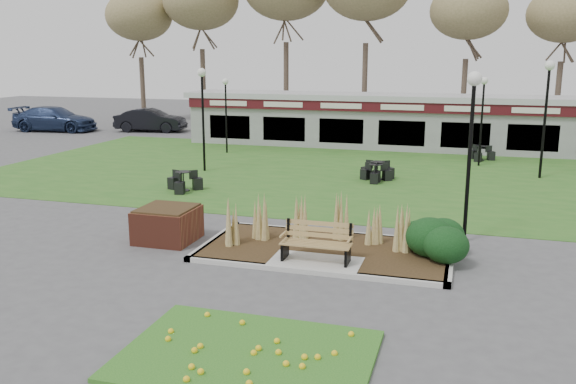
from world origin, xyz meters
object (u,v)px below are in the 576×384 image
(lamp_post_far_right, at_px, (547,93))
(lamp_post_far_left, at_px, (226,99))
(car_blue, at_px, (55,119))
(bistro_set_b, at_px, (184,184))
(park_bench, at_px, (317,242))
(brick_planter, at_px, (167,224))
(lamp_post_mid_right, at_px, (483,102))
(bistro_set_c, at_px, (376,175))
(lamp_post_mid_left, at_px, (202,97))
(food_pavilion, at_px, (405,121))
(bistro_set_a, at_px, (377,173))
(car_silver, at_px, (155,120))
(lamp_post_near_left, at_px, (472,120))
(bistro_set_d, at_px, (481,155))
(car_black, at_px, (151,120))

(lamp_post_far_right, relative_size, lamp_post_far_left, 1.25)
(car_blue, bearing_deg, bistro_set_b, -136.64)
(bistro_set_b, bearing_deg, park_bench, -44.00)
(brick_planter, relative_size, lamp_post_far_left, 0.39)
(lamp_post_mid_right, height_order, bistro_set_c, lamp_post_mid_right)
(brick_planter, relative_size, lamp_post_mid_left, 0.34)
(food_pavilion, bearing_deg, bistro_set_b, -117.04)
(lamp_post_mid_right, distance_m, bistro_set_a, 6.57)
(bistro_set_b, bearing_deg, lamp_post_mid_left, 103.17)
(food_pavilion, bearing_deg, car_silver, 168.16)
(park_bench, relative_size, bistro_set_a, 1.23)
(lamp_post_near_left, height_order, lamp_post_far_left, lamp_post_near_left)
(lamp_post_near_left, xyz_separation_m, bistro_set_c, (-3.54, 7.37, -3.09))
(lamp_post_mid_left, relative_size, lamp_post_far_left, 1.16)
(food_pavilion, height_order, car_blue, food_pavilion)
(food_pavilion, distance_m, bistro_set_d, 5.11)
(bistro_set_a, relative_size, car_blue, 0.25)
(lamp_post_mid_right, xyz_separation_m, lamp_post_far_left, (-12.52, 0.24, -0.15))
(lamp_post_mid_left, relative_size, bistro_set_c, 3.39)
(park_bench, relative_size, lamp_post_far_right, 0.36)
(lamp_post_near_left, relative_size, lamp_post_mid_left, 1.03)
(park_bench, bearing_deg, lamp_post_mid_right, 75.66)
(lamp_post_far_left, relative_size, bistro_set_b, 2.81)
(lamp_post_mid_right, height_order, bistro_set_b, lamp_post_mid_right)
(lamp_post_mid_right, bearing_deg, food_pavilion, 130.62)
(lamp_post_far_left, xyz_separation_m, bistro_set_c, (8.51, -5.10, -2.53))
(lamp_post_near_left, distance_m, car_silver, 28.99)
(lamp_post_near_left, bearing_deg, bistro_set_c, 115.64)
(park_bench, distance_m, brick_planter, 4.47)
(lamp_post_far_right, bearing_deg, bistro_set_a, -160.68)
(bistro_set_d, bearing_deg, bistro_set_b, -136.29)
(lamp_post_near_left, distance_m, car_black, 28.17)
(lamp_post_mid_left, xyz_separation_m, car_silver, (-9.41, 12.84, -2.58))
(lamp_post_mid_right, xyz_separation_m, bistro_set_b, (-10.62, -8.68, -2.67))
(bistro_set_c, bearing_deg, car_blue, 155.59)
(brick_planter, bearing_deg, food_pavilion, 76.94)
(brick_planter, bearing_deg, car_blue, 133.07)
(park_bench, bearing_deg, lamp_post_far_right, 64.12)
(park_bench, xyz_separation_m, lamp_post_near_left, (3.41, 2.95, 2.75))
(lamp_post_mid_left, bearing_deg, lamp_post_far_right, 10.17)
(lamp_post_mid_right, relative_size, car_silver, 1.04)
(brick_planter, bearing_deg, bistro_set_c, 65.95)
(park_bench, distance_m, food_pavilion, 19.73)
(food_pavilion, bearing_deg, car_black, 171.19)
(lamp_post_near_left, bearing_deg, park_bench, -139.14)
(lamp_post_mid_right, relative_size, bistro_set_d, 3.16)
(lamp_post_far_left, bearing_deg, car_black, 140.01)
(lamp_post_near_left, relative_size, lamp_post_far_left, 1.20)
(food_pavilion, relative_size, lamp_post_far_right, 5.15)
(bistro_set_c, height_order, car_silver, car_silver)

